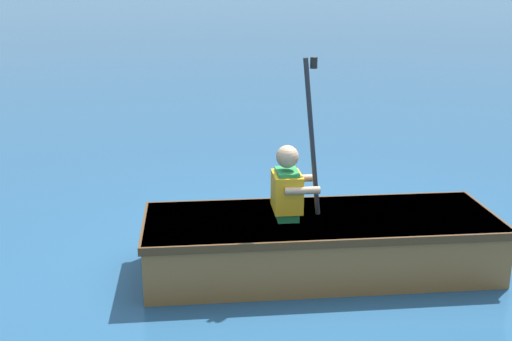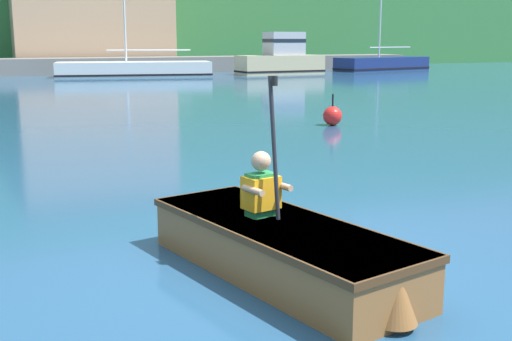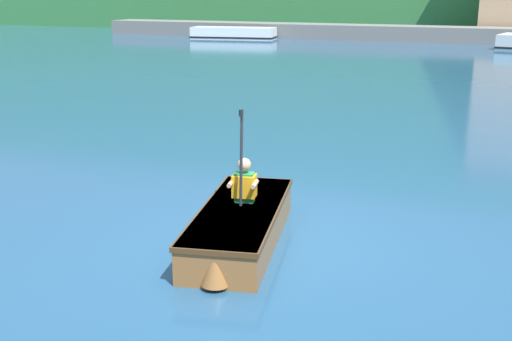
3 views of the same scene
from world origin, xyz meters
TOP-DOWN VIEW (x-y plane):
  - ground_plane at (0.00, 0.00)m, footprint 300.00×300.00m
  - waterfront_warehouse_left at (4.60, 38.78)m, footprint 9.82×8.57m
  - marina_dock at (0.00, 33.05)m, footprint 49.00×2.40m
  - moored_boat_dock_west_inner at (5.34, 29.07)m, footprint 8.27×3.80m
  - moored_boat_dock_center_near at (21.35, 29.72)m, footprint 6.95×3.25m
  - moored_boat_dock_center_far at (13.55, 28.30)m, footprint 5.03×1.96m
  - rowboat_foreground at (-0.17, -0.13)m, footprint 1.50×2.86m
  - person_paddler at (-0.24, 0.16)m, footprint 0.40×0.39m
  - channel_buoy at (5.06, 8.02)m, footprint 0.44×0.44m

SIDE VIEW (x-z plane):
  - ground_plane at x=0.00m, z-range 0.00..0.00m
  - channel_buoy at x=5.06m, z-range -0.14..0.58m
  - rowboat_foreground at x=-0.17m, z-range 0.03..0.48m
  - moored_boat_dock_west_inner at x=5.34m, z-range -1.95..2.68m
  - moored_boat_dock_center_near at x=21.35m, z-range -1.89..2.68m
  - marina_dock at x=0.00m, z-range 0.00..0.90m
  - person_paddler at x=-0.24m, z-range 0.10..1.31m
  - moored_boat_dock_center_far at x=13.55m, z-range -0.31..2.03m
  - waterfront_warehouse_left at x=4.60m, z-range 0.01..8.64m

